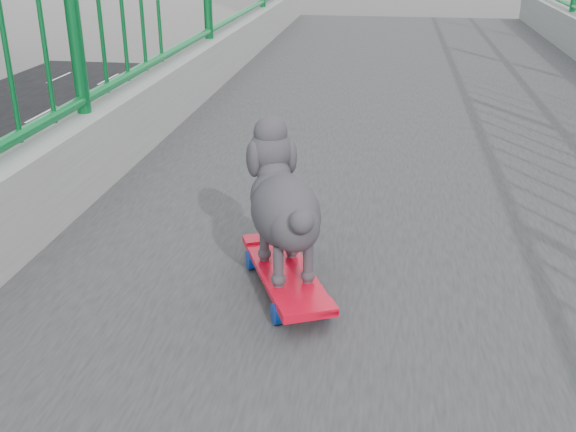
# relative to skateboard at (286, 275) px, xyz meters

# --- Properties ---
(skateboard) EXTENTS (0.35, 0.53, 0.07)m
(skateboard) POSITION_rel_skateboard_xyz_m (0.00, 0.00, 0.00)
(skateboard) COLOR red
(skateboard) RESTS_ON footbridge
(poodle) EXTENTS (0.29, 0.42, 0.38)m
(poodle) POSITION_rel_skateboard_xyz_m (-0.01, 0.02, 0.22)
(poodle) COLOR #312E33
(poodle) RESTS_ON skateboard
(car_0) EXTENTS (1.64, 4.08, 1.39)m
(car_0) POSITION_rel_skateboard_xyz_m (-5.55, 9.09, -6.36)
(car_0) COLOR #9C9CA1
(car_0) RESTS_ON ground
(car_5) EXTENTS (1.41, 4.04, 1.33)m
(car_5) POSITION_rel_skateboard_xyz_m (-5.55, 11.08, -6.39)
(car_5) COLOR silver
(car_5) RESTS_ON ground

